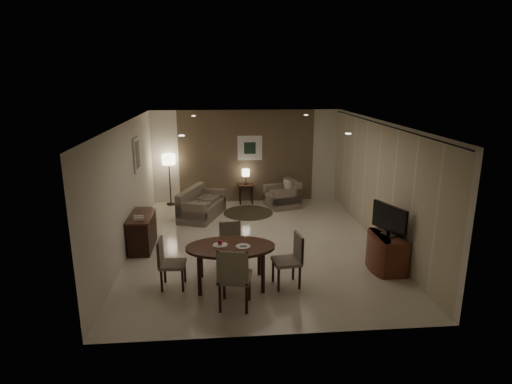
{
  "coord_description": "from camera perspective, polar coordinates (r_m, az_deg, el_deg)",
  "views": [
    {
      "loc": [
        -0.79,
        -8.89,
        3.63
      ],
      "look_at": [
        0.0,
        0.2,
        1.15
      ],
      "focal_mm": 30.0,
      "sensor_mm": 36.0,
      "label": 1
    }
  ],
  "objects": [
    {
      "name": "plate_b",
      "position": [
        7.55,
        -1.73,
        -7.27
      ],
      "size": [
        0.26,
        0.26,
        0.02
      ],
      "primitive_type": "cylinder",
      "color": "white",
      "rests_on": "dining_table"
    },
    {
      "name": "downlight_fl",
      "position": [
        10.75,
        -8.32,
        10.0
      ],
      "size": [
        0.1,
        0.1,
        0.01
      ],
      "primitive_type": "cylinder",
      "color": "white",
      "rests_on": "ceiling"
    },
    {
      "name": "round_rug",
      "position": [
        11.75,
        -1.04,
        -2.77
      ],
      "size": [
        1.35,
        1.35,
        0.01
      ],
      "primitive_type": "cylinder",
      "color": "#3F3523",
      "rests_on": "floor"
    },
    {
      "name": "taupe_accent",
      "position": [
        12.61,
        -1.29,
        4.78
      ],
      "size": [
        3.96,
        0.03,
        2.7
      ],
      "primitive_type": "cube",
      "color": "brown",
      "rests_on": "wall_back"
    },
    {
      "name": "downlight_nr",
      "position": [
        7.48,
        12.19,
        7.61
      ],
      "size": [
        0.1,
        0.1,
        0.01
      ],
      "primitive_type": "cylinder",
      "color": "white",
      "rests_on": "ceiling"
    },
    {
      "name": "chair_near",
      "position": [
        6.99,
        -2.85,
        -11.18
      ],
      "size": [
        0.59,
        0.59,
        1.05
      ],
      "primitive_type": null,
      "rotation": [
        0.0,
        0.0,
        2.97
      ],
      "color": "#796D5D",
      "rests_on": "floor"
    },
    {
      "name": "art_back_frame",
      "position": [
        12.55,
        -0.83,
        5.89
      ],
      "size": [
        0.72,
        0.03,
        0.72
      ],
      "primitive_type": "cube",
      "color": "silver",
      "rests_on": "wall_back"
    },
    {
      "name": "table_lamp",
      "position": [
        12.49,
        -1.37,
        2.15
      ],
      "size": [
        0.22,
        0.22,
        0.5
      ],
      "primitive_type": null,
      "color": "#FFEAC1",
      "rests_on": "side_table"
    },
    {
      "name": "curtain_rod",
      "position": [
        9.6,
        16.45,
        8.67
      ],
      "size": [
        0.03,
        6.8,
        0.03
      ],
      "primitive_type": "cylinder",
      "rotation": [
        1.57,
        0.0,
        0.0
      ],
      "color": "black",
      "rests_on": "wall_right"
    },
    {
      "name": "side_table",
      "position": [
        12.6,
        -1.35,
        -0.22
      ],
      "size": [
        0.44,
        0.44,
        0.56
      ],
      "primitive_type": null,
      "color": "black",
      "rests_on": "floor"
    },
    {
      "name": "armchair",
      "position": [
        12.22,
        3.5,
        -0.23
      ],
      "size": [
        1.03,
        1.07,
        0.77
      ],
      "primitive_type": null,
      "rotation": [
        0.0,
        0.0,
        -1.27
      ],
      "color": "#796D5D",
      "rests_on": "floor"
    },
    {
      "name": "floor_lamp",
      "position": [
        12.57,
        -11.43,
        1.61
      ],
      "size": [
        0.38,
        0.38,
        1.49
      ],
      "primitive_type": null,
      "color": "#FFE5B7",
      "rests_on": "floor"
    },
    {
      "name": "sofa",
      "position": [
        11.42,
        -7.22,
        -1.48
      ],
      "size": [
        1.78,
        1.29,
        0.75
      ],
      "primitive_type": null,
      "rotation": [
        0.0,
        0.0,
        1.23
      ],
      "color": "#796D5D",
      "rests_on": "floor"
    },
    {
      "name": "downlight_nl",
      "position": [
        7.18,
        -9.88,
        7.42
      ],
      "size": [
        0.1,
        0.1,
        0.01
      ],
      "primitive_type": "cylinder",
      "color": "white",
      "rests_on": "ceiling"
    },
    {
      "name": "chair_far",
      "position": [
        8.31,
        -3.21,
        -7.32
      ],
      "size": [
        0.49,
        0.49,
        0.9
      ],
      "primitive_type": null,
      "rotation": [
        0.0,
        0.0,
        0.15
      ],
      "color": "#796D5D",
      "rests_on": "floor"
    },
    {
      "name": "fruit_apple",
      "position": [
        7.61,
        -4.81,
        -6.69
      ],
      "size": [
        0.09,
        0.09,
        0.09
      ],
      "primitive_type": "sphere",
      "color": "#B81540",
      "rests_on": "plate_a"
    },
    {
      "name": "plate_a",
      "position": [
        7.63,
        -4.8,
        -7.06
      ],
      "size": [
        0.26,
        0.26,
        0.02
      ],
      "primitive_type": "cylinder",
      "color": "white",
      "rests_on": "dining_table"
    },
    {
      "name": "art_left_canvas",
      "position": [
        10.43,
        -15.52,
        4.82
      ],
      "size": [
        0.01,
        0.46,
        0.64
      ],
      "primitive_type": "cube",
      "color": "gray",
      "rests_on": "wall_left"
    },
    {
      "name": "chair_left",
      "position": [
        7.74,
        -11.02,
        -9.35
      ],
      "size": [
        0.45,
        0.45,
        0.9
      ],
      "primitive_type": null,
      "rotation": [
        0.0,
        0.0,
        1.54
      ],
      "color": "#796D5D",
      "rests_on": "floor"
    },
    {
      "name": "flat_tv",
      "position": [
        8.46,
        17.35,
        -3.5
      ],
      "size": [
        0.36,
        0.85,
        0.6
      ],
      "primitive_type": null,
      "rotation": [
        0.0,
        0.0,
        0.35
      ],
      "color": "black",
      "rests_on": "tv_cabinet"
    },
    {
      "name": "chair_right",
      "position": [
        7.67,
        4.07,
        -9.12
      ],
      "size": [
        0.52,
        0.52,
        0.95
      ],
      "primitive_type": null,
      "rotation": [
        0.0,
        0.0,
        -1.44
      ],
      "color": "#796D5D",
      "rests_on": "floor"
    },
    {
      "name": "art_back_canvas",
      "position": [
        12.54,
        -0.82,
        5.88
      ],
      "size": [
        0.34,
        0.01,
        0.34
      ],
      "primitive_type": "cube",
      "color": "#192D21",
      "rests_on": "wall_back"
    },
    {
      "name": "dining_table",
      "position": [
        7.74,
        -3.38,
        -9.76
      ],
      "size": [
        1.58,
        0.99,
        0.74
      ],
      "primitive_type": null,
      "color": "#482217",
      "rests_on": "floor"
    },
    {
      "name": "telephone",
      "position": [
        9.21,
        -15.38,
        -3.27
      ],
      "size": [
        0.2,
        0.14,
        0.09
      ],
      "primitive_type": null,
      "color": "white",
      "rests_on": "console_desk"
    },
    {
      "name": "napkin",
      "position": [
        7.54,
        -1.73,
        -7.11
      ],
      "size": [
        0.12,
        0.08,
        0.03
      ],
      "primitive_type": "cube",
      "color": "white",
      "rests_on": "plate_b"
    },
    {
      "name": "room_shell",
      "position": [
        9.6,
        -0.1,
        1.46
      ],
      "size": [
        5.5,
        7.0,
        2.7
      ],
      "color": "beige",
      "rests_on": "ground"
    },
    {
      "name": "art_left_frame",
      "position": [
        10.43,
        -15.6,
        4.81
      ],
      "size": [
        0.03,
        0.6,
        0.8
      ],
      "primitive_type": "cube",
      "color": "silver",
      "rests_on": "wall_left"
    },
    {
      "name": "curtain_wall",
      "position": [
        9.82,
        15.88,
        1.0
      ],
      "size": [
        0.08,
        6.7,
        2.58
      ],
      "primitive_type": null,
      "color": "#C3B998",
      "rests_on": "wall_right"
    },
    {
      "name": "downlight_fr",
      "position": [
        10.96,
        6.69,
        10.15
      ],
      "size": [
        0.1,
        0.1,
        0.01
      ],
      "primitive_type": "cylinder",
      "color": "white",
      "rests_on": "ceiling"
    },
    {
      "name": "console_desk",
      "position": [
        9.62,
        -14.89,
        -5.1
      ],
      "size": [
        0.48,
        1.2,
        0.75
      ],
      "primitive_type": null,
      "color": "#482217",
      "rests_on": "floor"
    },
    {
      "name": "tv_cabinet",
      "position": [
        8.69,
        17.13,
        -7.68
      ],
      "size": [
        0.48,
        0.9,
        0.7
      ],
      "primitive_type": null,
      "color": "brown",
      "rests_on": "floor"
    }
  ]
}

